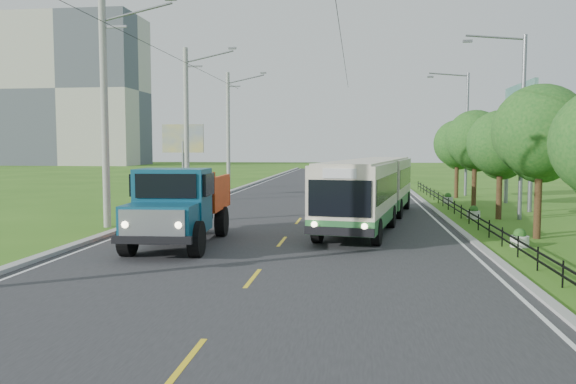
% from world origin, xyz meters
% --- Properties ---
extents(ground, '(240.00, 240.00, 0.00)m').
position_xyz_m(ground, '(0.00, 0.00, 0.00)').
color(ground, '#346718').
rests_on(ground, ground).
extents(road, '(14.00, 120.00, 0.02)m').
position_xyz_m(road, '(0.00, 20.00, 0.01)').
color(road, '#28282B').
rests_on(road, ground).
extents(curb_left, '(0.40, 120.00, 0.15)m').
position_xyz_m(curb_left, '(-7.20, 20.00, 0.07)').
color(curb_left, '#9E9E99').
rests_on(curb_left, ground).
extents(curb_right, '(0.30, 120.00, 0.10)m').
position_xyz_m(curb_right, '(7.15, 20.00, 0.05)').
color(curb_right, '#9E9E99').
rests_on(curb_right, ground).
extents(edge_line_left, '(0.12, 120.00, 0.00)m').
position_xyz_m(edge_line_left, '(-6.65, 20.00, 0.02)').
color(edge_line_left, silver).
rests_on(edge_line_left, road).
extents(edge_line_right, '(0.12, 120.00, 0.00)m').
position_xyz_m(edge_line_right, '(6.65, 20.00, 0.02)').
color(edge_line_right, silver).
rests_on(edge_line_right, road).
extents(centre_dash, '(0.12, 2.20, 0.00)m').
position_xyz_m(centre_dash, '(0.00, 0.00, 0.02)').
color(centre_dash, yellow).
rests_on(centre_dash, road).
extents(railing_right, '(0.04, 40.00, 0.60)m').
position_xyz_m(railing_right, '(8.00, 14.00, 0.30)').
color(railing_right, black).
rests_on(railing_right, ground).
extents(pole_near, '(3.51, 0.32, 10.00)m').
position_xyz_m(pole_near, '(-8.26, 9.00, 5.09)').
color(pole_near, gray).
rests_on(pole_near, ground).
extents(pole_mid, '(3.51, 0.32, 10.00)m').
position_xyz_m(pole_mid, '(-8.26, 21.00, 5.09)').
color(pole_mid, gray).
rests_on(pole_mid, ground).
extents(pole_far, '(3.51, 0.32, 10.00)m').
position_xyz_m(pole_far, '(-8.26, 33.00, 5.09)').
color(pole_far, gray).
rests_on(pole_far, ground).
extents(tree_third, '(3.60, 3.62, 6.00)m').
position_xyz_m(tree_third, '(9.86, 8.14, 3.99)').
color(tree_third, '#382314').
rests_on(tree_third, ground).
extents(tree_fourth, '(3.24, 3.31, 5.40)m').
position_xyz_m(tree_fourth, '(9.86, 14.14, 3.59)').
color(tree_fourth, '#382314').
rests_on(tree_fourth, ground).
extents(tree_fifth, '(3.48, 3.52, 5.80)m').
position_xyz_m(tree_fifth, '(9.86, 20.14, 3.85)').
color(tree_fifth, '#382314').
rests_on(tree_fifth, ground).
extents(tree_back, '(3.30, 3.36, 5.50)m').
position_xyz_m(tree_back, '(9.86, 26.14, 3.65)').
color(tree_back, '#382314').
rests_on(tree_back, ground).
extents(streetlight_mid, '(3.02, 0.20, 9.07)m').
position_xyz_m(streetlight_mid, '(10.64, 14.00, 4.90)').
color(streetlight_mid, slate).
rests_on(streetlight_mid, ground).
extents(streetlight_far, '(3.02, 0.20, 9.07)m').
position_xyz_m(streetlight_far, '(10.64, 28.00, 4.90)').
color(streetlight_far, slate).
rests_on(streetlight_far, ground).
extents(planter_near, '(0.64, 0.64, 0.67)m').
position_xyz_m(planter_near, '(8.60, 6.00, 0.29)').
color(planter_near, silver).
rests_on(planter_near, ground).
extents(planter_mid, '(0.64, 0.64, 0.67)m').
position_xyz_m(planter_mid, '(8.60, 14.00, 0.29)').
color(planter_mid, silver).
rests_on(planter_mid, ground).
extents(planter_far, '(0.64, 0.64, 0.67)m').
position_xyz_m(planter_far, '(8.60, 22.00, 0.29)').
color(planter_far, silver).
rests_on(planter_far, ground).
extents(billboard_left, '(3.00, 0.20, 5.20)m').
position_xyz_m(billboard_left, '(-9.50, 24.00, 3.87)').
color(billboard_left, slate).
rests_on(billboard_left, ground).
extents(billboard_right, '(0.24, 6.00, 7.30)m').
position_xyz_m(billboard_right, '(12.30, 20.00, 5.34)').
color(billboard_right, slate).
rests_on(billboard_right, ground).
extents(apartment_near, '(28.00, 14.00, 30.00)m').
position_xyz_m(apartment_near, '(-55.00, 95.00, 15.00)').
color(apartment_near, '#B7B2A3').
rests_on(apartment_near, ground).
extents(apartment_far, '(24.00, 14.00, 26.00)m').
position_xyz_m(apartment_far, '(-80.00, 120.00, 13.00)').
color(apartment_far, '#B7B2A3').
rests_on(apartment_far, ground).
extents(bus, '(4.95, 15.31, 2.92)m').
position_xyz_m(bus, '(3.47, 11.82, 1.76)').
color(bus, '#2C6F37').
rests_on(bus, ground).
extents(dump_truck, '(2.95, 6.85, 2.83)m').
position_xyz_m(dump_truck, '(-3.62, 4.99, 1.60)').
color(dump_truck, navy).
rests_on(dump_truck, ground).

